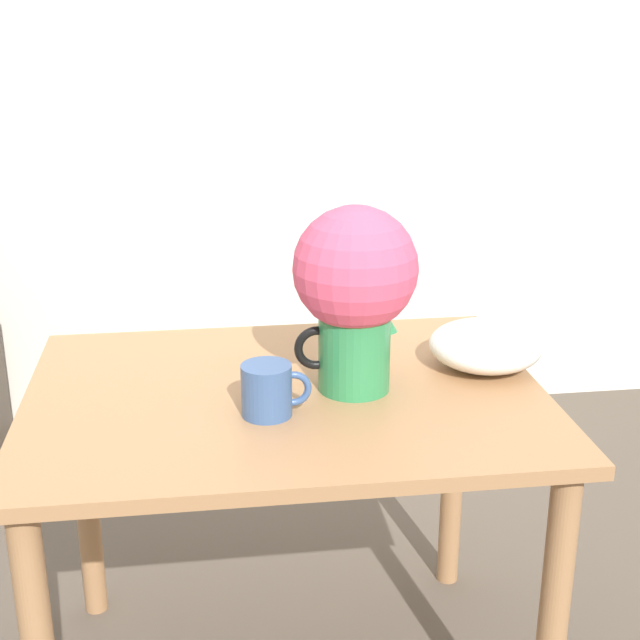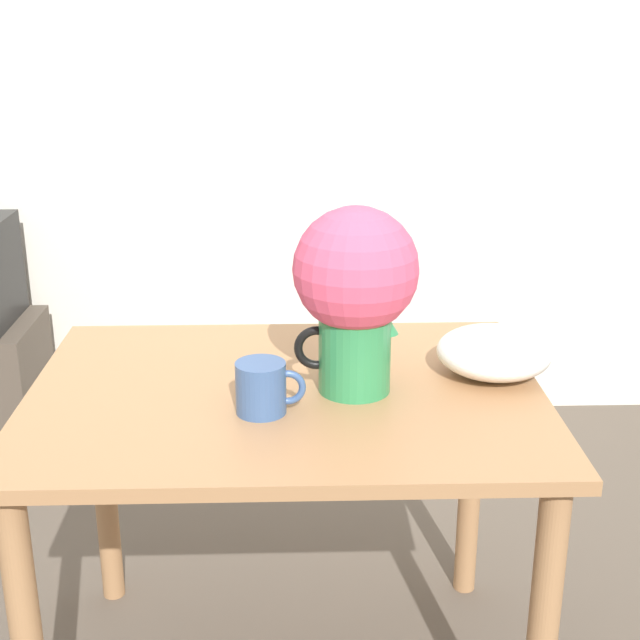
# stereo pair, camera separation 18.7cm
# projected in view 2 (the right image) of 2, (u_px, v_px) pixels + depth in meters

# --- Properties ---
(wall_back) EXTENTS (8.00, 0.05, 2.60)m
(wall_back) POSITION_uv_depth(u_px,v_px,m) (280.00, 84.00, 3.26)
(wall_back) COLOR silver
(wall_back) RESTS_ON ground_plane
(table) EXTENTS (1.11, 0.84, 0.78)m
(table) POSITION_uv_depth(u_px,v_px,m) (287.00, 440.00, 1.97)
(table) COLOR #A3754C
(table) RESTS_ON ground_plane
(flower_vase) EXTENTS (0.26, 0.26, 0.40)m
(flower_vase) POSITION_uv_depth(u_px,v_px,m) (355.00, 287.00, 1.85)
(flower_vase) COLOR #2D844C
(flower_vase) RESTS_ON table
(coffee_mug) EXTENTS (0.14, 0.10, 0.11)m
(coffee_mug) POSITION_uv_depth(u_px,v_px,m) (263.00, 388.00, 1.80)
(coffee_mug) COLOR #385689
(coffee_mug) RESTS_ON table
(white_bowl) EXTENTS (0.26, 0.26, 0.10)m
(white_bowl) POSITION_uv_depth(u_px,v_px,m) (494.00, 352.00, 2.00)
(white_bowl) COLOR white
(white_bowl) RESTS_ON table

